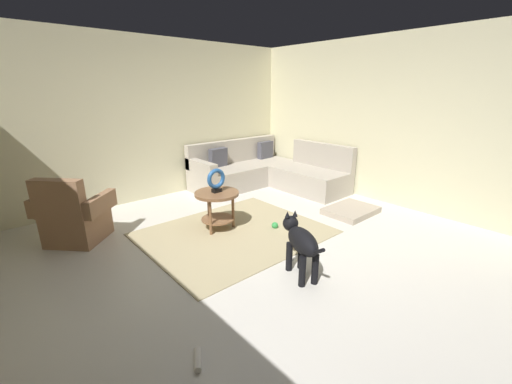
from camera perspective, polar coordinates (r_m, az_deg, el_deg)
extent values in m
cube|color=silver|center=(3.85, 0.85, -12.01)|extent=(6.00, 6.00, 0.10)
cube|color=beige|center=(5.88, -19.06, 11.88)|extent=(6.00, 0.12, 2.70)
cube|color=beige|center=(5.76, 23.69, 11.27)|extent=(0.12, 6.00, 2.70)
cube|color=tan|center=(4.38, -3.85, -7.29)|extent=(2.30, 1.90, 0.01)
cube|color=#B2A899|center=(6.50, -1.98, 3.10)|extent=(2.20, 0.85, 0.42)
cube|color=#B2A899|center=(6.68, -3.96, 7.33)|extent=(2.20, 0.14, 0.46)
cube|color=#B2A899|center=(6.19, 9.52, 2.11)|extent=(0.85, 1.40, 0.42)
cube|color=#B2A899|center=(6.37, 11.78, 6.48)|extent=(0.14, 1.40, 0.46)
cube|color=#B2A899|center=(5.85, -9.79, 4.41)|extent=(0.16, 0.85, 0.22)
cube|color=#4C4C56|center=(7.05, 1.68, 7.43)|extent=(0.39, 0.15, 0.38)
cube|color=#4C4C56|center=(6.28, -6.76, 6.02)|extent=(0.39, 0.17, 0.39)
cube|color=#936B4C|center=(4.71, -29.13, -5.24)|extent=(0.85, 0.85, 0.40)
cube|color=#936B4C|center=(4.38, -31.74, -1.14)|extent=(0.52, 0.53, 0.48)
cube|color=#936B4C|center=(4.81, -33.14, -1.49)|extent=(0.50, 0.49, 0.22)
cube|color=#936B4C|center=(4.42, -25.96, -1.87)|extent=(0.50, 0.49, 0.22)
cylinder|color=brown|center=(4.36, -7.01, -0.27)|extent=(0.60, 0.60, 0.04)
cylinder|color=brown|center=(4.48, -6.83, -4.77)|extent=(0.45, 0.45, 0.02)
cylinder|color=brown|center=(4.62, -8.40, -2.83)|extent=(0.04, 0.04, 0.50)
cylinder|color=brown|center=(4.27, -8.12, -4.57)|extent=(0.04, 0.04, 0.50)
cylinder|color=brown|center=(4.47, -4.11, -3.40)|extent=(0.04, 0.04, 0.50)
cube|color=black|center=(4.34, -7.03, 0.30)|extent=(0.12, 0.08, 0.05)
torus|color=#265999|center=(4.30, -7.11, 2.37)|extent=(0.28, 0.06, 0.28)
cube|color=#B2A38E|center=(5.25, 16.55, -3.19)|extent=(0.80, 0.60, 0.09)
cylinder|color=black|center=(3.51, 5.93, -11.35)|extent=(0.07, 0.07, 0.32)
cylinder|color=black|center=(3.56, 8.02, -10.95)|extent=(0.07, 0.07, 0.32)
cylinder|color=black|center=(3.26, 8.24, -13.84)|extent=(0.07, 0.07, 0.32)
cylinder|color=black|center=(3.32, 10.46, -13.35)|extent=(0.07, 0.07, 0.32)
ellipsoid|color=black|center=(3.30, 8.31, -8.66)|extent=(0.40, 0.56, 0.24)
sphere|color=black|center=(3.51, 6.17, -5.57)|extent=(0.17, 0.17, 0.17)
ellipsoid|color=black|center=(3.58, 5.65, -5.41)|extent=(0.11, 0.14, 0.07)
cone|color=black|center=(3.44, 5.62, -3.98)|extent=(0.06, 0.06, 0.07)
cone|color=black|center=(3.48, 6.98, -3.79)|extent=(0.06, 0.06, 0.07)
cylinder|color=black|center=(3.04, 11.00, -10.40)|extent=(0.11, 0.20, 0.16)
sphere|color=green|center=(4.51, 3.38, -5.95)|extent=(0.09, 0.09, 0.09)
cylinder|color=silver|center=(2.61, -10.35, -27.24)|extent=(0.14, 0.20, 0.05)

